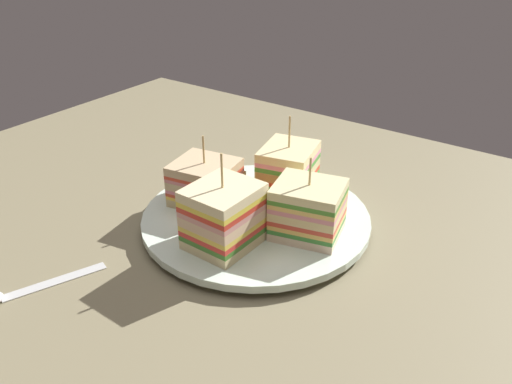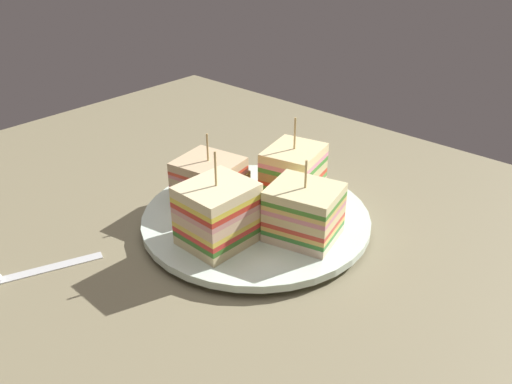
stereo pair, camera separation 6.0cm
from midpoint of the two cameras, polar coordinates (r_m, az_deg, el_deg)
The scene contains 8 objects.
ground_plane at distance 63.14cm, azimuth 2.74°, elevation -4.44°, with size 104.24×74.83×1.80cm, color #7F7657.
plate at distance 62.14cm, azimuth 2.78°, elevation -3.01°, with size 26.62×26.62×1.58cm.
sandwich_wedge_0 at distance 63.89cm, azimuth -2.37°, elevation 1.24°, with size 8.27×7.67×8.59cm.
sandwich_wedge_1 at distance 55.26cm, azimuth -1.05°, elevation -2.49°, with size 6.54×7.43×10.60cm.
sandwich_wedge_2 at distance 57.00cm, azimuth 8.31°, elevation -2.21°, with size 8.54×7.78×9.18cm.
sandwich_wedge_3 at distance 65.12cm, azimuth 6.77°, elevation 2.08°, with size 7.55×8.44×10.09cm.
chip_pile at distance 60.53cm, azimuth 3.50°, elevation -1.70°, with size 6.23×6.83×2.91cm.
spoon at distance 58.47cm, azimuth -22.88°, elevation -8.53°, with size 6.61×12.88×1.00cm.
Camera 2 is at (35.41, -39.40, 33.59)cm, focal length 37.08 mm.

